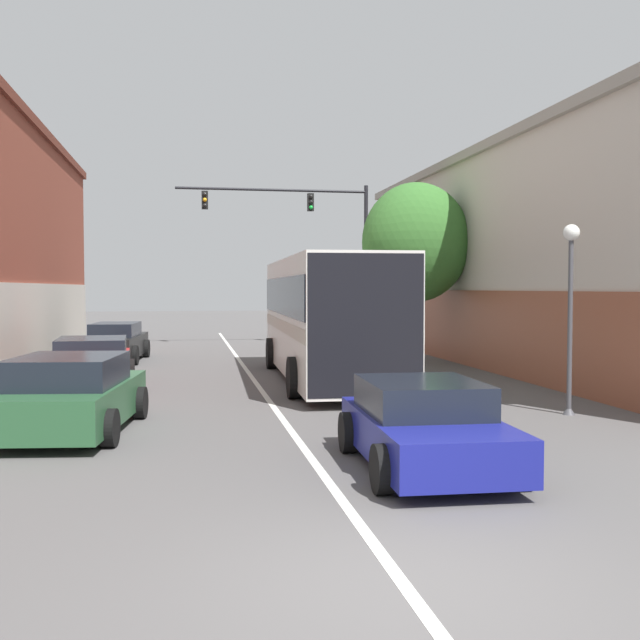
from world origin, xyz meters
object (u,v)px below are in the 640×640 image
parked_car_left_near (92,363)px  hatchback_foreground (425,426)px  bus (327,313)px  street_tree_near (416,242)px  parked_car_left_far (71,396)px  traffic_signal_gantry (313,229)px  street_lamp (570,298)px  parked_car_left_mid (117,343)px

parked_car_left_near → hatchback_foreground: bearing=-153.4°
bus → street_tree_near: bearing=-40.6°
bus → parked_car_left_far: bearing=140.0°
parked_car_left_near → parked_car_left_far: bearing=180.0°
bus → hatchback_foreground: 10.48m
parked_car_left_near → parked_car_left_far: parked_car_left_far is taller
parked_car_left_far → street_tree_near: street_tree_near is taller
parked_car_left_far → traffic_signal_gantry: size_ratio=0.52×
street_lamp → street_tree_near: (0.08, 10.85, 1.79)m
bus → parked_car_left_near: bus is taller
hatchback_foreground → parked_car_left_mid: 18.13m
hatchback_foreground → traffic_signal_gantry: traffic_signal_gantry is taller
parked_car_left_near → street_tree_near: bearing=-69.5°
parked_car_left_near → traffic_signal_gantry: 16.29m
parked_car_left_near → traffic_signal_gantry: (8.19, 13.28, 4.68)m
parked_car_left_near → traffic_signal_gantry: size_ratio=0.52×
street_lamp → traffic_signal_gantry: bearing=96.1°
parked_car_left_near → street_tree_near: street_tree_near is taller
hatchback_foreground → parked_car_left_mid: parked_car_left_mid is taller
hatchback_foreground → street_lamp: 6.13m
hatchback_foreground → parked_car_left_far: bearing=58.1°
street_tree_near → hatchback_foreground: bearing=-106.9°
bus → parked_car_left_far: (-5.99, -6.71, -1.25)m
hatchback_foreground → parked_car_left_far: parked_car_left_far is taller
bus → street_tree_near: (3.96, 4.34, 2.29)m
bus → traffic_signal_gantry: size_ratio=1.24×
parked_car_left_near → parked_car_left_mid: bearing=-3.5°
hatchback_foreground → bus: bearing=-0.9°
traffic_signal_gantry → street_tree_near: (2.16, -8.66, -1.10)m
traffic_signal_gantry → street_lamp: (2.07, -19.51, -2.89)m
parked_car_left_near → street_lamp: street_lamp is taller
traffic_signal_gantry → street_tree_near: 8.99m
traffic_signal_gantry → parked_car_left_far: bearing=-111.6°
bus → street_lamp: street_lamp is taller
parked_car_left_mid → parked_car_left_far: bearing=-173.6°
parked_car_left_mid → street_tree_near: street_tree_near is taller
parked_car_left_far → hatchback_foreground: bearing=-116.9°
parked_car_left_far → street_lamp: 10.02m
traffic_signal_gantry → parked_car_left_near: bearing=-121.7°
bus → hatchback_foreground: size_ratio=2.71×
hatchback_foreground → parked_car_left_mid: size_ratio=0.84×
parked_car_left_mid → street_lamp: (10.27, -13.27, 1.75)m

